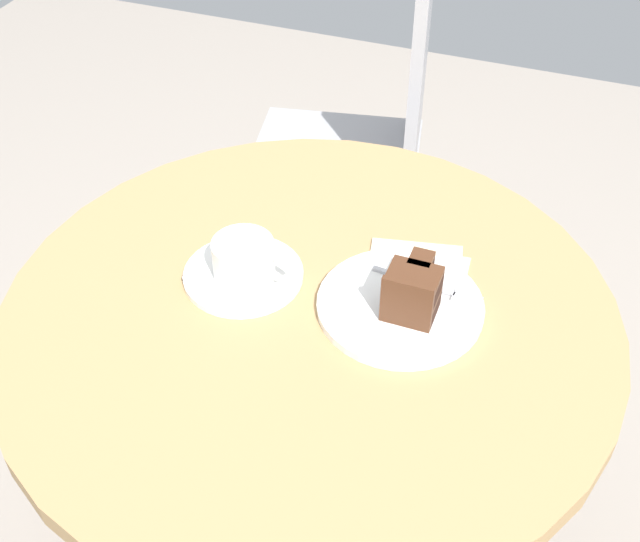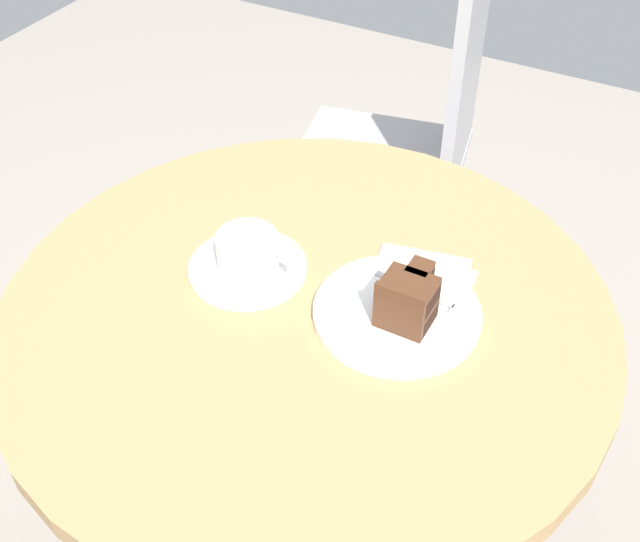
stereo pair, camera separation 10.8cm
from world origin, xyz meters
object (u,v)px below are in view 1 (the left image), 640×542
cake_plate (400,306)px  coffee_cup (245,259)px  saucer (243,275)px  napkin (413,277)px  cafe_chair (375,124)px  fork (439,290)px  teaspoon (204,286)px  cake_slice (413,290)px

cake_plate → coffee_cup: bearing=-174.9°
saucer → cake_plate: 0.23m
napkin → cafe_chair: cafe_chair is taller
saucer → fork: fork is taller
teaspoon → cake_slice: cake_slice is taller
fork → cafe_chair: bearing=120.5°
saucer → napkin: 0.24m
cake_slice → napkin: bearing=102.8°
teaspoon → coffee_cup: bearing=-119.4°
cake_slice → cafe_chair: size_ratio=0.09×
cake_plate → cafe_chair: bearing=109.4°
teaspoon → fork: fork is taller
teaspoon → cake_plate: (0.26, 0.06, -0.01)m
coffee_cup → fork: 0.27m
coffee_cup → cake_plate: size_ratio=0.52×
fork → cake_plate: bearing=-130.8°
cake_plate → cafe_chair: 0.78m
saucer → cafe_chair: cafe_chair is taller
saucer → fork: bearing=11.6°
cake_plate → napkin: (0.00, 0.07, -0.00)m
coffee_cup → cake_slice: size_ratio=1.45×
cake_plate → cake_slice: cake_slice is taller
cake_plate → napkin: cake_plate is taller
coffee_cup → cafe_chair: size_ratio=0.13×
fork → teaspoon: bearing=-154.8°
coffee_cup → cake_plate: (0.22, 0.02, -0.03)m
saucer → napkin: (0.23, 0.08, -0.00)m
coffee_cup → napkin: (0.22, 0.09, -0.04)m
teaspoon → napkin: (0.26, 0.13, -0.01)m
cake_slice → fork: 0.06m
cake_slice → cake_plate: bearing=158.9°
teaspoon → cake_slice: (0.28, 0.06, 0.03)m
coffee_cup → cake_slice: bearing=3.1°
napkin → cake_plate: bearing=-90.3°
coffee_cup → teaspoon: bearing=-136.1°
napkin → coffee_cup: bearing=-158.6°
teaspoon → fork: size_ratio=0.64×
cake_plate → cake_slice: size_ratio=2.82×
saucer → fork: size_ratio=1.07×
coffee_cup → saucer: bearing=149.5°
teaspoon → saucer: bearing=-112.4°
cafe_chair → cake_plate: bearing=8.1°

